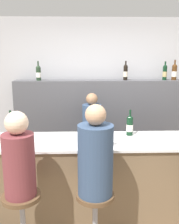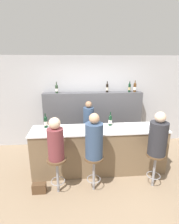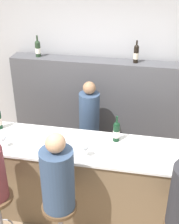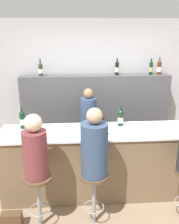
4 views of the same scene
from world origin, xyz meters
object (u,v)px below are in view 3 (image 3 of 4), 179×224
object	(u,v)px
wine_glass_0	(3,139)
wine_bottle_backbar_0	(38,48)
wine_bottle_backbar_1	(136,54)
guest_seated_middle	(58,177)
bar_stool_middle	(60,217)
bartender	(89,133)
wine_glass_1	(85,147)
wine_bottle_counter_1	(116,131)

from	to	relation	value
wine_glass_0	wine_bottle_backbar_0	bearing A→B (deg)	92.16
wine_bottle_backbar_1	wine_glass_0	xyz separation A→B (m)	(-1.34, -1.46, -0.59)
wine_bottle_backbar_1	guest_seated_middle	world-z (taller)	wine_bottle_backbar_1
wine_bottle_backbar_0	bar_stool_middle	distance (m)	2.38
wine_bottle_backbar_0	guest_seated_middle	distance (m)	2.17
wine_bottle_backbar_1	wine_glass_0	distance (m)	2.06
bar_stool_middle	guest_seated_middle	world-z (taller)	guest_seated_middle
wine_bottle_backbar_0	bartender	distance (m)	1.41
wine_bottle_backbar_1	bar_stool_middle	world-z (taller)	wine_bottle_backbar_1
wine_glass_1	bartender	distance (m)	1.13
bar_stool_middle	guest_seated_middle	bearing A→B (deg)	0.00
wine_bottle_backbar_0	bar_stool_middle	xyz separation A→B (m)	(0.81, -1.91, -1.16)
wine_bottle_backbar_0	bartender	xyz separation A→B (m)	(0.83, -0.44, -1.04)
wine_glass_1	wine_bottle_counter_1	bearing A→B (deg)	51.87
wine_glass_1	guest_seated_middle	world-z (taller)	guest_seated_middle
wine_glass_0	wine_bottle_backbar_1	bearing A→B (deg)	47.50
wine_bottle_backbar_0	wine_glass_1	world-z (taller)	wine_bottle_backbar_0
wine_glass_1	wine_bottle_backbar_1	bearing A→B (deg)	74.39
wine_bottle_counter_1	wine_glass_1	bearing A→B (deg)	-128.13
wine_glass_0	guest_seated_middle	world-z (taller)	guest_seated_middle
wine_bottle_backbar_0	wine_bottle_counter_1	bearing A→B (deg)	-40.58
wine_bottle_backbar_1	bar_stool_middle	distance (m)	2.31
wine_bottle_backbar_1	bartender	world-z (taller)	wine_bottle_backbar_1
wine_glass_0	wine_glass_1	xyz separation A→B (m)	(0.93, -0.00, 0.01)
wine_bottle_counter_1	wine_glass_1	size ratio (longest dim) A/B	1.91
guest_seated_middle	wine_glass_0	bearing A→B (deg)	149.06
wine_glass_0	guest_seated_middle	distance (m)	0.88
wine_bottle_counter_1	bartender	xyz separation A→B (m)	(-0.44, 0.65, -0.47)
wine_glass_1	bartender	size ratio (longest dim) A/B	0.11
wine_bottle_backbar_0	wine_glass_0	distance (m)	1.57
wine_bottle_backbar_0	bartender	size ratio (longest dim) A/B	0.21
wine_bottle_backbar_0	bar_stool_middle	size ratio (longest dim) A/B	0.42
wine_glass_1	bar_stool_middle	world-z (taller)	wine_glass_1
wine_bottle_backbar_0	wine_bottle_backbar_1	xyz separation A→B (m)	(1.39, 0.00, 0.01)
wine_glass_0	bartender	size ratio (longest dim) A/B	0.11
wine_bottle_backbar_1	wine_glass_1	xyz separation A→B (m)	(-0.41, -1.46, -0.58)
bar_stool_middle	wine_bottle_backbar_1	bearing A→B (deg)	72.96
wine_bottle_counter_1	wine_glass_0	xyz separation A→B (m)	(-1.22, -0.37, -0.01)
bar_stool_middle	bartender	distance (m)	1.47
wine_bottle_counter_1	bar_stool_middle	bearing A→B (deg)	-119.67
wine_bottle_counter_1	wine_bottle_backbar_0	xyz separation A→B (m)	(-1.27, 1.09, 0.57)
wine_bottle_backbar_0	wine_glass_0	bearing A→B (deg)	-87.84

